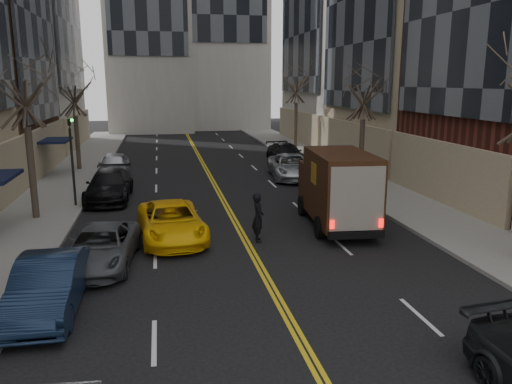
% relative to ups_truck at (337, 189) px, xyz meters
% --- Properties ---
extents(sidewalk_left, '(4.00, 66.00, 0.15)m').
position_rel_ups_truck_xyz_m(sidewalk_left, '(-13.20, 10.44, -1.59)').
color(sidewalk_left, slate).
rests_on(sidewalk_left, ground).
extents(sidewalk_right, '(4.00, 66.00, 0.15)m').
position_rel_ups_truck_xyz_m(sidewalk_right, '(4.80, 10.44, -1.59)').
color(sidewalk_right, slate).
rests_on(sidewalk_right, ground).
extents(tree_lf_mid, '(3.20, 3.20, 8.91)m').
position_rel_ups_truck_xyz_m(tree_lf_mid, '(-13.00, 3.44, 4.94)').
color(tree_lf_mid, '#382D23').
rests_on(tree_lf_mid, sidewalk_left).
extents(tree_lf_far, '(3.20, 3.20, 8.12)m').
position_rel_ups_truck_xyz_m(tree_lf_far, '(-13.00, 16.44, 4.36)').
color(tree_lf_far, '#382D23').
rests_on(tree_lf_far, sidewalk_left).
extents(tree_rt_mid, '(3.20, 3.20, 8.32)m').
position_rel_ups_truck_xyz_m(tree_rt_mid, '(4.60, 8.44, 4.51)').
color(tree_rt_mid, '#382D23').
rests_on(tree_rt_mid, sidewalk_right).
extents(tree_rt_far, '(3.20, 3.20, 9.11)m').
position_rel_ups_truck_xyz_m(tree_rt_far, '(4.60, 23.44, 5.08)').
color(tree_rt_far, '#382D23').
rests_on(tree_rt_far, sidewalk_right).
extents(traffic_signal, '(0.29, 0.26, 4.70)m').
position_rel_ups_truck_xyz_m(traffic_signal, '(-11.60, 5.44, 1.16)').
color(traffic_signal, black).
rests_on(traffic_signal, sidewalk_left).
extents(ups_truck, '(2.87, 6.19, 3.30)m').
position_rel_ups_truck_xyz_m(ups_truck, '(0.00, 0.00, 0.00)').
color(ups_truck, black).
rests_on(ups_truck, ground).
extents(taxi, '(2.87, 5.40, 1.44)m').
position_rel_ups_truck_xyz_m(taxi, '(-7.05, -0.50, -0.94)').
color(taxi, yellow).
rests_on(taxi, ground).
extents(pedestrian, '(0.48, 0.71, 1.93)m').
position_rel_ups_truck_xyz_m(pedestrian, '(-3.72, -1.39, -0.69)').
color(pedestrian, black).
rests_on(pedestrian, ground).
extents(parked_lf_b, '(1.62, 4.59, 1.51)m').
position_rel_ups_truck_xyz_m(parked_lf_b, '(-10.50, -6.37, -0.91)').
color(parked_lf_b, '#0F1B31').
rests_on(parked_lf_b, ground).
extents(parked_lf_c, '(2.68, 4.98, 1.33)m').
position_rel_ups_truck_xyz_m(parked_lf_c, '(-9.50, -2.98, -1.00)').
color(parked_lf_c, '#474A4E').
rests_on(parked_lf_c, ground).
extents(parked_lf_d, '(2.36, 5.45, 1.56)m').
position_rel_ups_truck_xyz_m(parked_lf_d, '(-10.09, 6.96, -0.88)').
color(parked_lf_d, black).
rests_on(parked_lf_d, ground).
extents(parked_lf_e, '(1.91, 4.54, 1.53)m').
position_rel_ups_truck_xyz_m(parked_lf_e, '(-10.42, 13.89, -0.89)').
color(parked_lf_e, '#B4B7BC').
rests_on(parked_lf_e, ground).
extents(parked_rt_a, '(1.68, 4.72, 1.55)m').
position_rel_ups_truck_xyz_m(parked_rt_a, '(1.37, 4.31, -0.89)').
color(parked_rt_a, '#4D4F54').
rests_on(parked_rt_a, ground).
extents(parked_rt_b, '(3.05, 5.76, 1.54)m').
position_rel_ups_truck_xyz_m(parked_rt_b, '(0.90, 11.00, -0.89)').
color(parked_rt_b, '#AFB3B8').
rests_on(parked_rt_b, ground).
extents(parked_rt_c, '(2.51, 5.27, 1.48)m').
position_rel_ups_truck_xyz_m(parked_rt_c, '(2.10, 16.96, -0.92)').
color(parked_rt_c, black).
rests_on(parked_rt_c, ground).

